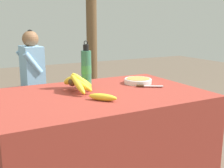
{
  "coord_description": "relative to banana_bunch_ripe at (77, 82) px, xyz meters",
  "views": [
    {
      "loc": [
        -0.79,
        -1.67,
        1.15
      ],
      "look_at": [
        0.12,
        0.05,
        0.72
      ],
      "focal_mm": 45.0,
      "sensor_mm": 36.0,
      "label": 1
    }
  ],
  "objects": [
    {
      "name": "water_bottle",
      "position": [
        0.11,
        0.09,
        0.07
      ],
      "size": [
        0.07,
        0.07,
        0.34
      ],
      "color": "#337556",
      "rests_on": "market_counter"
    },
    {
      "name": "banana_bunch_ripe",
      "position": [
        0.0,
        0.0,
        0.0
      ],
      "size": [
        0.21,
        0.31,
        0.15
      ],
      "color": "#4C381E",
      "rests_on": "market_counter"
    },
    {
      "name": "knife",
      "position": [
        0.49,
        -0.11,
        -0.06
      ],
      "size": [
        0.18,
        0.12,
        0.02
      ],
      "rotation": [
        0.0,
        0.0,
        -0.55
      ],
      "color": "#BCBCC1",
      "rests_on": "market_counter"
    },
    {
      "name": "serving_bowl",
      "position": [
        0.52,
        0.04,
        -0.05
      ],
      "size": [
        0.22,
        0.22,
        0.04
      ],
      "color": "white",
      "rests_on": "market_counter"
    },
    {
      "name": "support_post_far",
      "position": [
        0.9,
        1.77,
        0.49
      ],
      "size": [
        0.14,
        0.14,
        2.48
      ],
      "color": "brown",
      "rests_on": "ground_plane"
    },
    {
      "name": "seated_vendor",
      "position": [
        -0.05,
        1.37,
        -0.14
      ],
      "size": [
        0.41,
        0.4,
        1.08
      ],
      "rotation": [
        0.0,
        0.0,
        3.18
      ],
      "color": "#564C60",
      "rests_on": "ground_plane"
    },
    {
      "name": "loose_banana_front",
      "position": [
        0.05,
        -0.28,
        -0.05
      ],
      "size": [
        0.15,
        0.17,
        0.04
      ],
      "rotation": [
        0.0,
        0.0,
        -0.87
      ],
      "color": "yellow",
      "rests_on": "market_counter"
    },
    {
      "name": "market_counter",
      "position": [
        0.12,
        -0.1,
        -0.41
      ],
      "size": [
        1.39,
        0.92,
        0.68
      ],
      "color": "maroon",
      "rests_on": "ground_plane"
    },
    {
      "name": "wooden_bench",
      "position": [
        -0.1,
        1.4,
        -0.43
      ],
      "size": [
        1.38,
        0.32,
        0.39
      ],
      "color": "brown",
      "rests_on": "ground_plane"
    }
  ]
}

